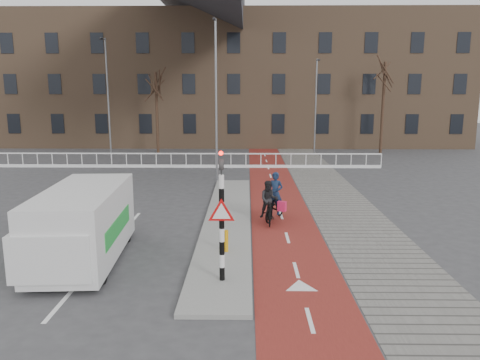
{
  "coord_description": "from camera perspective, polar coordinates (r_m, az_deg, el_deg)",
  "views": [
    {
      "loc": [
        0.05,
        -13.84,
        5.17
      ],
      "look_at": [
        -0.22,
        5.0,
        1.5
      ],
      "focal_mm": 35.0,
      "sensor_mm": 36.0,
      "label": 1
    }
  ],
  "objects": [
    {
      "name": "streetlight_near",
      "position": [
        26.45,
        -2.92,
        9.45
      ],
      "size": [
        0.12,
        0.12,
        8.91
      ],
      "primitive_type": "cylinder",
      "color": "slate",
      "rests_on": "ground"
    },
    {
      "name": "streetlight_left",
      "position": [
        36.27,
        -15.76,
        9.39
      ],
      "size": [
        0.12,
        0.12,
        8.79
      ],
      "primitive_type": "cylinder",
      "color": "slate",
      "rests_on": "ground"
    },
    {
      "name": "bike_lane",
      "position": [
        24.43,
        4.2,
        -1.21
      ],
      "size": [
        2.5,
        60.0,
        0.01
      ],
      "primitive_type": "cube",
      "color": "maroon",
      "rests_on": "ground"
    },
    {
      "name": "cyclist_near",
      "position": [
        18.76,
        4.33,
        -2.93
      ],
      "size": [
        1.37,
        1.95,
        1.93
      ],
      "rotation": [
        0.0,
        0.0,
        -0.44
      ],
      "color": "black",
      "rests_on": "bike_lane"
    },
    {
      "name": "van",
      "position": [
        14.96,
        -18.54,
        -5.04
      ],
      "size": [
        2.39,
        5.32,
        2.24
      ],
      "rotation": [
        0.0,
        0.0,
        0.06
      ],
      "color": "silver",
      "rests_on": "ground"
    },
    {
      "name": "ground",
      "position": [
        14.77,
        0.58,
        -9.46
      ],
      "size": [
        120.0,
        120.0,
        0.0
      ],
      "primitive_type": "plane",
      "color": "#38383A",
      "rests_on": "ground"
    },
    {
      "name": "tree_right",
      "position": [
        39.93,
        17.02,
        8.37
      ],
      "size": [
        0.24,
        0.24,
        7.31
      ],
      "primitive_type": "cylinder",
      "color": "black",
      "rests_on": "ground"
    },
    {
      "name": "townhouse_row",
      "position": [
        46.01,
        -3.08,
        14.3
      ],
      "size": [
        46.0,
        10.0,
        15.9
      ],
      "color": "#7F6047",
      "rests_on": "ground"
    },
    {
      "name": "traffic_signal",
      "position": [
        12.25,
        -2.26,
        -4.03
      ],
      "size": [
        0.8,
        0.8,
        3.68
      ],
      "color": "black",
      "rests_on": "curb_island"
    },
    {
      "name": "bollard",
      "position": [
        14.86,
        -1.67,
        -7.44
      ],
      "size": [
        0.12,
        0.12,
        0.69
      ],
      "primitive_type": "cylinder",
      "color": "orange",
      "rests_on": "curb_island"
    },
    {
      "name": "railing",
      "position": [
        31.62,
        -8.38,
        2.06
      ],
      "size": [
        28.0,
        0.1,
        0.99
      ],
      "color": "silver",
      "rests_on": "ground"
    },
    {
      "name": "curb_island",
      "position": [
        18.57,
        -1.53,
        -4.95
      ],
      "size": [
        1.8,
        16.0,
        0.12
      ],
      "primitive_type": "cube",
      "color": "gray",
      "rests_on": "ground"
    },
    {
      "name": "streetlight_right",
      "position": [
        38.16,
        9.2,
        8.75
      ],
      "size": [
        0.12,
        0.12,
        7.5
      ],
      "primitive_type": "cylinder",
      "color": "slate",
      "rests_on": "ground"
    },
    {
      "name": "sidewalk",
      "position": [
        24.76,
        10.69,
        -1.21
      ],
      "size": [
        3.0,
        60.0,
        0.01
      ],
      "primitive_type": "cube",
      "color": "slate",
      "rests_on": "ground"
    },
    {
      "name": "cyclist_far",
      "position": [
        18.15,
        3.53,
        -3.2
      ],
      "size": [
        0.73,
        1.57,
        1.71
      ],
      "rotation": [
        0.0,
        0.0,
        0.03
      ],
      "color": "black",
      "rests_on": "bike_lane"
    },
    {
      "name": "tree_mid",
      "position": [
        38.88,
        -10.1,
        8.03
      ],
      "size": [
        0.23,
        0.23,
        6.51
      ],
      "primitive_type": "cylinder",
      "color": "black",
      "rests_on": "ground"
    }
  ]
}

